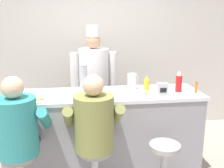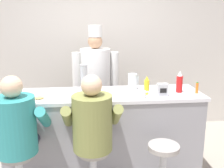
% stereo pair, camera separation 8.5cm
% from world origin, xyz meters
% --- Properties ---
extents(wall_back, '(10.00, 0.06, 2.70)m').
position_xyz_m(wall_back, '(0.00, 1.81, 1.35)').
color(wall_back, beige).
rests_on(wall_back, ground_plane).
extents(diner_counter, '(2.35, 0.67, 1.04)m').
position_xyz_m(diner_counter, '(0.00, 0.34, 0.52)').
color(diner_counter, gray).
rests_on(diner_counter, ground_plane).
extents(ketchup_bottle_red, '(0.08, 0.08, 0.26)m').
position_xyz_m(ketchup_bottle_red, '(0.91, 0.29, 1.16)').
color(ketchup_bottle_red, red).
rests_on(ketchup_bottle_red, diner_counter).
extents(mustard_bottle_yellow, '(0.06, 0.06, 0.22)m').
position_xyz_m(mustard_bottle_yellow, '(0.50, 0.25, 1.14)').
color(mustard_bottle_yellow, yellow).
rests_on(mustard_bottle_yellow, diner_counter).
extents(hot_sauce_bottle_orange, '(0.03, 0.03, 0.14)m').
position_xyz_m(hot_sauce_bottle_orange, '(1.10, 0.22, 1.10)').
color(hot_sauce_bottle_orange, orange).
rests_on(hot_sauce_bottle_orange, diner_counter).
extents(water_pitcher_clear, '(0.13, 0.11, 0.20)m').
position_xyz_m(water_pitcher_clear, '(0.37, 0.48, 1.14)').
color(water_pitcher_clear, silver).
rests_on(water_pitcher_clear, diner_counter).
extents(breakfast_plate, '(0.23, 0.23, 0.05)m').
position_xyz_m(breakfast_plate, '(-0.72, 0.13, 1.05)').
color(breakfast_plate, white).
rests_on(breakfast_plate, diner_counter).
extents(cereal_bowl, '(0.16, 0.16, 0.05)m').
position_xyz_m(cereal_bowl, '(0.25, 0.28, 1.06)').
color(cereal_bowl, white).
rests_on(cereal_bowl, diner_counter).
extents(coffee_mug_white, '(0.14, 0.09, 0.08)m').
position_xyz_m(coffee_mug_white, '(0.42, 0.12, 1.08)').
color(coffee_mug_white, white).
rests_on(coffee_mug_white, diner_counter).
extents(cup_stack_steel, '(0.09, 0.09, 0.35)m').
position_xyz_m(cup_stack_steel, '(-0.23, 0.36, 1.21)').
color(cup_stack_steel, '#B7BABF').
rests_on(cup_stack_steel, diner_counter).
extents(napkin_dispenser_chrome, '(0.12, 0.07, 0.15)m').
position_xyz_m(napkin_dispenser_chrome, '(0.66, 0.15, 1.11)').
color(napkin_dispenser_chrome, silver).
rests_on(napkin_dispenser_chrome, diner_counter).
extents(diner_seated_teal, '(0.60, 0.59, 1.40)m').
position_xyz_m(diner_seated_teal, '(-0.89, -0.23, 0.87)').
color(diner_seated_teal, '#B2B5BA').
rests_on(diner_seated_teal, ground_plane).
extents(diner_seated_olive, '(0.60, 0.59, 1.39)m').
position_xyz_m(diner_seated_olive, '(-0.16, -0.23, 0.87)').
color(diner_seated_olive, '#B2B5BA').
rests_on(diner_seated_olive, ground_plane).
extents(empty_stool_round, '(0.33, 0.33, 0.63)m').
position_xyz_m(empty_stool_round, '(0.57, -0.26, 0.43)').
color(empty_stool_round, '#B2B5BA').
rests_on(empty_stool_round, ground_plane).
extents(cook_in_whites_near, '(0.71, 0.45, 1.81)m').
position_xyz_m(cook_in_whites_near, '(-0.05, 1.27, 0.99)').
color(cook_in_whites_near, '#232328').
rests_on(cook_in_whites_near, ground_plane).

